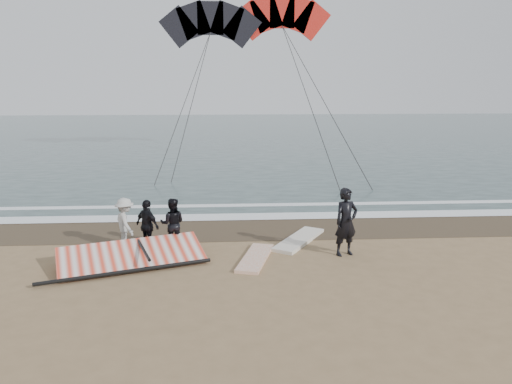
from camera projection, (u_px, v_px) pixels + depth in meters
The scene contains 12 objects.
ground at pixel (258, 281), 12.46m from camera, with size 120.00×120.00×0.00m, color #8C704C.
sea at pixel (235, 135), 44.59m from camera, with size 120.00×54.00×0.02m, color #233838.
wet_sand at pixel (250, 228), 16.84m from camera, with size 120.00×2.80×0.01m, color #4C3D2B.
foam_near at pixel (248, 217), 18.20m from camera, with size 120.00×0.90×0.01m, color white.
foam_far at pixel (246, 205), 19.86m from camera, with size 120.00×0.45×0.01m, color white.
man_main at pixel (346, 222), 14.11m from camera, with size 0.71×0.47×1.96m, color black.
board_white at pixel (255, 258), 13.93m from camera, with size 0.63×2.25×0.09m, color white.
board_cream at pixel (299, 240), 15.48m from camera, with size 0.68×2.56×0.11m, color silver.
trio_cluster at pixel (146, 224), 14.67m from camera, with size 2.26×1.30×1.54m.
sail_rig at pixel (131, 256), 13.65m from camera, with size 4.24×2.87×0.50m.
kite_red at pixel (282, 21), 31.30m from camera, with size 6.76×5.90×14.27m.
kite_dark at pixel (210, 27), 31.00m from camera, with size 7.04×4.85×12.49m.
Camera 1 is at (-0.74, -11.64, 4.92)m, focal length 35.00 mm.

